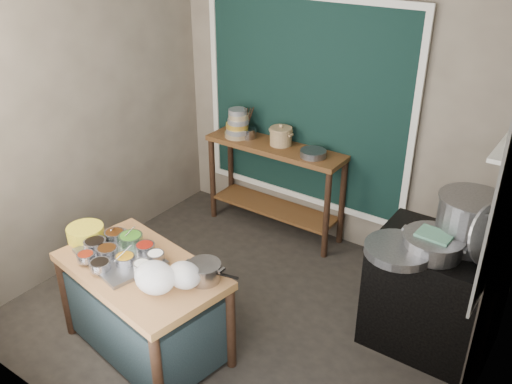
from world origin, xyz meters
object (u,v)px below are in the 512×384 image
Objects in this scene: stock_pot at (470,221)px; steamer at (433,245)px; prep_table at (145,309)px; condiment_tray at (120,257)px; ceramic_crock at (281,137)px; back_counter at (275,188)px; stove_block at (434,297)px; saucepan at (204,272)px; utensil_cup at (248,133)px; yellow_basin at (86,233)px.

stock_pot is 1.12× the size of steamer.
prep_table is 0.44m from condiment_tray.
condiment_tray is at bearing -91.38° from ceramic_crock.
back_counter is 3.38× the size of steamer.
prep_table is 2.15m from stove_block.
stock_pot reaches higher than prep_table.
steamer reaches higher than saucepan.
ceramic_crock is 2.04m from steamer.
ceramic_crock is at bearing 88.62° from condiment_tray.
condiment_tray is at bearing -170.18° from prep_table.
condiment_tray is at bearing -90.35° from back_counter.
ceramic_crock reaches higher than prep_table.
stock_pot is at bearing -15.05° from utensil_cup.
stove_block is at bearing -18.28° from utensil_cup.
steamer reaches higher than back_counter.
steamer is at bearing -103.97° from stove_block.
back_counter is 6.07× the size of saucepan.
utensil_cup reaches higher than condiment_tray.
yellow_basin is 1.16× the size of saucepan.
condiment_tray reaches higher than prep_table.
condiment_tray is 2.49m from stock_pot.
stove_block reaches higher than prep_table.
ceramic_crock reaches higher than yellow_basin.
stock_pot is at bearing 41.66° from stove_block.
prep_table is 2.12m from steamer.
yellow_basin is at bearing 173.29° from saucepan.
stock_pot is at bearing -17.20° from back_counter.
condiment_tray is 2.59× the size of saucepan.
back_counter is at bearing -134.32° from ceramic_crock.
ceramic_crock reaches higher than utensil_cup.
prep_table is at bearing -2.78° from yellow_basin.
stove_block is 2.34m from condiment_tray.
stock_pot is (1.83, 1.41, 0.69)m from prep_table.
ceramic_crock is (-0.15, 2.07, 0.65)m from prep_table.
utensil_cup is (0.09, 2.01, 0.20)m from yellow_basin.
utensil_cup is (-0.99, 1.89, 0.18)m from saucepan.
condiment_tray is at bearing -81.09° from utensil_cup.
stove_block is 2.10m from ceramic_crock.
condiment_tray is at bearing -145.75° from stove_block.
stove_block is 1.87× the size of stock_pot.
yellow_basin is 1.68× the size of utensil_cup.
yellow_basin reaches higher than condiment_tray.
stove_block is 5.45× the size of utensil_cup.
saucepan is at bearing -70.77° from back_counter.
steamer is (-0.04, -0.14, 0.52)m from stove_block.
condiment_tray is at bearing -148.33° from steamer.
prep_table is 1.39× the size of stove_block.
ceramic_crock is (0.04, 0.04, 0.55)m from back_counter.
steamer is at bearing 31.67° from condiment_tray.
prep_table is 4.49× the size of yellow_basin.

